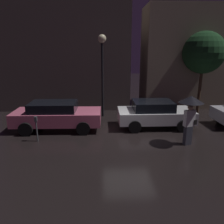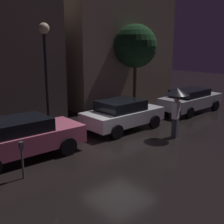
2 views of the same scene
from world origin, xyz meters
name	(u,v)px [view 2 (image 2 of 2)]	position (x,y,z in m)	size (l,w,h in m)	color
ground_plane	(120,145)	(0.00, 0.00, 0.00)	(60.00, 60.00, 0.00)	black
building_facade_right	(119,52)	(5.90, 6.50, 3.53)	(8.17, 3.00, 7.06)	gray
parked_car_pink	(19,137)	(-3.66, 1.34, 0.79)	(4.56, 2.00, 1.48)	#DB6684
parked_car_white	(123,114)	(1.59, 1.53, 0.76)	(4.03, 2.05, 1.45)	silver
parked_car_silver	(191,100)	(7.22, 1.43, 0.75)	(4.56, 1.93, 1.41)	#B7B7BF
pedestrian_with_umbrella	(177,99)	(2.52, -0.90, 1.72)	(1.06, 1.06, 2.22)	#383842
parking_meter	(22,156)	(-4.27, -0.24, 0.74)	(0.12, 0.10, 1.19)	#4C5154
street_lamp_near	(45,52)	(-1.23, 3.66, 3.68)	(0.50, 0.50, 4.97)	black
street_tree	(135,46)	(5.20, 4.25, 3.91)	(2.64, 2.64, 5.25)	#473323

